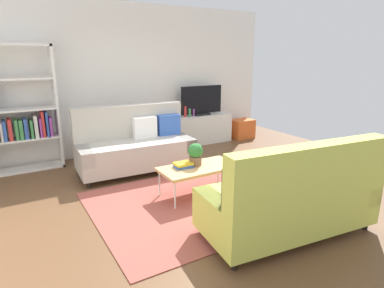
{
  "coord_description": "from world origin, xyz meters",
  "views": [
    {
      "loc": [
        -2.28,
        -3.52,
        1.92
      ],
      "look_at": [
        0.08,
        0.44,
        0.65
      ],
      "focal_mm": 30.22,
      "sensor_mm": 36.0,
      "label": 1
    }
  ],
  "objects_px": {
    "potted_plant": "(195,154)",
    "bottle_1": "(190,112)",
    "couch_beige": "(136,145)",
    "coffee_table": "(199,168)",
    "bottle_0": "(185,112)",
    "bottle_2": "(194,113)",
    "couch_green": "(291,198)",
    "table_book_0": "(183,166)",
    "vase_0": "(177,114)",
    "tv": "(202,101)",
    "bookshelf": "(22,115)",
    "tv_console": "(201,129)",
    "storage_trunk": "(242,129)"
  },
  "relations": [
    {
      "from": "bottle_0",
      "to": "potted_plant",
      "type": "bearing_deg",
      "value": -116.38
    },
    {
      "from": "couch_beige",
      "to": "tv_console",
      "type": "bearing_deg",
      "value": -150.74
    },
    {
      "from": "tv",
      "to": "bookshelf",
      "type": "relative_size",
      "value": 0.48
    },
    {
      "from": "bottle_0",
      "to": "bottle_2",
      "type": "bearing_deg",
      "value": 0.0
    },
    {
      "from": "couch_beige",
      "to": "tv_console",
      "type": "height_order",
      "value": "couch_beige"
    },
    {
      "from": "tv",
      "to": "bottle_1",
      "type": "bearing_deg",
      "value": -176.41
    },
    {
      "from": "tv",
      "to": "storage_trunk",
      "type": "bearing_deg",
      "value": -4.16
    },
    {
      "from": "couch_green",
      "to": "potted_plant",
      "type": "relative_size",
      "value": 6.21
    },
    {
      "from": "potted_plant",
      "to": "bottle_1",
      "type": "height_order",
      "value": "bottle_1"
    },
    {
      "from": "tv_console",
      "to": "vase_0",
      "type": "bearing_deg",
      "value": 175.07
    },
    {
      "from": "coffee_table",
      "to": "bottle_0",
      "type": "distance_m",
      "value": 2.61
    },
    {
      "from": "vase_0",
      "to": "bottle_0",
      "type": "height_order",
      "value": "bottle_0"
    },
    {
      "from": "tv",
      "to": "couch_beige",
      "type": "bearing_deg",
      "value": -154.03
    },
    {
      "from": "tv",
      "to": "bookshelf",
      "type": "bearing_deg",
      "value": 179.35
    },
    {
      "from": "coffee_table",
      "to": "table_book_0",
      "type": "relative_size",
      "value": 4.58
    },
    {
      "from": "bookshelf",
      "to": "bottle_1",
      "type": "relative_size",
      "value": 12.07
    },
    {
      "from": "storage_trunk",
      "to": "potted_plant",
      "type": "distance_m",
      "value": 3.46
    },
    {
      "from": "tv_console",
      "to": "table_book_0",
      "type": "height_order",
      "value": "tv_console"
    },
    {
      "from": "bottle_2",
      "to": "storage_trunk",
      "type": "bearing_deg",
      "value": -2.61
    },
    {
      "from": "couch_beige",
      "to": "couch_green",
      "type": "height_order",
      "value": "same"
    },
    {
      "from": "bottle_0",
      "to": "bottle_2",
      "type": "xyz_separation_m",
      "value": [
        0.21,
        0.0,
        -0.04
      ]
    },
    {
      "from": "couch_green",
      "to": "bottle_0",
      "type": "height_order",
      "value": "couch_green"
    },
    {
      "from": "couch_green",
      "to": "bottle_0",
      "type": "xyz_separation_m",
      "value": [
        0.84,
        3.75,
        0.31
      ]
    },
    {
      "from": "couch_beige",
      "to": "couch_green",
      "type": "xyz_separation_m",
      "value": [
        0.65,
        -2.84,
        0.0
      ]
    },
    {
      "from": "tv_console",
      "to": "vase_0",
      "type": "height_order",
      "value": "vase_0"
    },
    {
      "from": "tv_console",
      "to": "couch_green",
      "type": "bearing_deg",
      "value": -108.41
    },
    {
      "from": "tv_console",
      "to": "bottle_2",
      "type": "relative_size",
      "value": 9.03
    },
    {
      "from": "table_book_0",
      "to": "bottle_1",
      "type": "bearing_deg",
      "value": 57.77
    },
    {
      "from": "couch_green",
      "to": "vase_0",
      "type": "xyz_separation_m",
      "value": [
        0.68,
        3.84,
        0.26
      ]
    },
    {
      "from": "bookshelf",
      "to": "tv",
      "type": "bearing_deg",
      "value": -0.65
    },
    {
      "from": "coffee_table",
      "to": "tv_console",
      "type": "relative_size",
      "value": 0.79
    },
    {
      "from": "couch_green",
      "to": "bottle_1",
      "type": "relative_size",
      "value": 11.4
    },
    {
      "from": "couch_beige",
      "to": "coffee_table",
      "type": "distance_m",
      "value": 1.47
    },
    {
      "from": "bottle_2",
      "to": "vase_0",
      "type": "bearing_deg",
      "value": 166.19
    },
    {
      "from": "bookshelf",
      "to": "bottle_1",
      "type": "xyz_separation_m",
      "value": [
        3.19,
        -0.06,
        -0.23
      ]
    },
    {
      "from": "couch_beige",
      "to": "tv",
      "type": "bearing_deg",
      "value": -151.22
    },
    {
      "from": "couch_green",
      "to": "tv",
      "type": "height_order",
      "value": "tv"
    },
    {
      "from": "tv_console",
      "to": "bottle_2",
      "type": "height_order",
      "value": "bottle_2"
    },
    {
      "from": "bookshelf",
      "to": "coffee_table",
      "type": "bearing_deg",
      "value": -50.47
    },
    {
      "from": "bottle_0",
      "to": "bottle_1",
      "type": "xyz_separation_m",
      "value": [
        0.11,
        0.0,
        -0.03
      ]
    },
    {
      "from": "table_book_0",
      "to": "bottle_0",
      "type": "relative_size",
      "value": 1.04
    },
    {
      "from": "potted_plant",
      "to": "bottle_2",
      "type": "distance_m",
      "value": 2.63
    },
    {
      "from": "couch_green",
      "to": "vase_0",
      "type": "relative_size",
      "value": 14.49
    },
    {
      "from": "couch_green",
      "to": "coffee_table",
      "type": "relative_size",
      "value": 1.8
    },
    {
      "from": "couch_green",
      "to": "bottle_1",
      "type": "bearing_deg",
      "value": 82.47
    },
    {
      "from": "bookshelf",
      "to": "vase_0",
      "type": "relative_size",
      "value": 15.34
    },
    {
      "from": "storage_trunk",
      "to": "coffee_table",
      "type": "bearing_deg",
      "value": -139.23
    },
    {
      "from": "vase_0",
      "to": "bottle_2",
      "type": "xyz_separation_m",
      "value": [
        0.37,
        -0.09,
        0.01
      ]
    },
    {
      "from": "table_book_0",
      "to": "coffee_table",
      "type": "bearing_deg",
      "value": -23.73
    },
    {
      "from": "potted_plant",
      "to": "bottle_2",
      "type": "bearing_deg",
      "value": 59.48
    }
  ]
}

